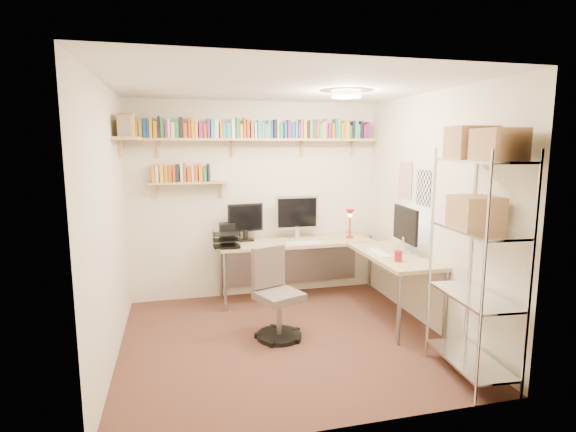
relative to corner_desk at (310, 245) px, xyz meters
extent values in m
plane|color=#47291E|center=(-0.55, -0.93, -0.75)|extent=(3.20, 3.20, 0.00)
cube|color=beige|center=(-0.55, 0.57, 0.50)|extent=(3.20, 0.04, 2.50)
cube|color=beige|center=(-2.15, -0.93, 0.50)|extent=(0.04, 3.00, 2.50)
cube|color=beige|center=(1.05, -0.93, 0.50)|extent=(0.04, 3.00, 2.50)
cube|color=beige|center=(-0.55, -2.43, 0.50)|extent=(3.20, 0.04, 2.50)
cube|color=white|center=(-0.55, -0.93, 1.75)|extent=(3.20, 3.00, 0.04)
cube|color=white|center=(1.04, -0.38, 0.80)|extent=(0.01, 0.30, 0.42)
cube|color=white|center=(1.04, -0.78, 0.75)|extent=(0.01, 0.28, 0.38)
cylinder|color=#FFEAC6|center=(0.15, -0.73, 1.71)|extent=(0.30, 0.30, 0.06)
cube|color=tan|center=(-0.55, 0.44, 1.27)|extent=(3.05, 0.25, 0.03)
cube|color=tan|center=(-2.03, 0.02, 1.27)|extent=(0.25, 1.00, 0.03)
cube|color=tan|center=(-1.40, 0.47, 0.75)|extent=(0.95, 0.20, 0.02)
cube|color=tan|center=(-1.75, 0.51, 1.20)|extent=(0.03, 0.20, 0.20)
cube|color=tan|center=(-0.85, 0.51, 1.20)|extent=(0.03, 0.20, 0.20)
cube|color=tan|center=(0.05, 0.51, 1.20)|extent=(0.03, 0.20, 0.20)
cube|color=tan|center=(0.75, 0.51, 1.20)|extent=(0.03, 0.20, 0.20)
cube|color=gold|center=(-2.01, 0.44, 1.40)|extent=(0.04, 0.14, 0.22)
cube|color=teal|center=(-1.98, 0.44, 1.38)|extent=(0.03, 0.14, 0.18)
cube|color=gold|center=(-1.93, 0.44, 1.39)|extent=(0.04, 0.12, 0.21)
cube|color=#1D4898|center=(-1.89, 0.44, 1.39)|extent=(0.04, 0.13, 0.21)
cube|color=#1D4898|center=(-1.85, 0.44, 1.39)|extent=(0.02, 0.13, 0.22)
cube|color=gold|center=(-1.82, 0.44, 1.41)|extent=(0.03, 0.15, 0.25)
cube|color=orange|center=(-1.77, 0.44, 1.38)|extent=(0.04, 0.14, 0.19)
cube|color=black|center=(-1.73, 0.44, 1.41)|extent=(0.02, 0.14, 0.25)
cube|color=#2A7E3D|center=(-1.69, 0.44, 1.40)|extent=(0.04, 0.12, 0.24)
cube|color=#7C216A|center=(-1.65, 0.44, 1.38)|extent=(0.03, 0.14, 0.19)
cube|color=beige|center=(-1.61, 0.44, 1.40)|extent=(0.03, 0.13, 0.22)
cube|color=beige|center=(-1.57, 0.44, 1.38)|extent=(0.04, 0.11, 0.18)
cube|color=#2A7E3D|center=(-1.52, 0.44, 1.39)|extent=(0.04, 0.12, 0.22)
cube|color=black|center=(-1.47, 0.44, 1.41)|extent=(0.04, 0.13, 0.24)
cube|color=#B84518|center=(-1.43, 0.44, 1.38)|extent=(0.04, 0.14, 0.18)
cube|color=#B84518|center=(-1.38, 0.44, 1.41)|extent=(0.03, 0.13, 0.24)
cube|color=orange|center=(-1.34, 0.44, 1.41)|extent=(0.04, 0.14, 0.24)
cube|color=gold|center=(-1.30, 0.44, 1.39)|extent=(0.03, 0.13, 0.22)
cube|color=#7C216A|center=(-1.25, 0.44, 1.39)|extent=(0.04, 0.14, 0.20)
cube|color=#B84518|center=(-1.20, 0.44, 1.37)|extent=(0.04, 0.12, 0.17)
cube|color=#7C216A|center=(-1.15, 0.44, 1.40)|extent=(0.03, 0.12, 0.23)
cube|color=teal|center=(-1.10, 0.44, 1.40)|extent=(0.04, 0.12, 0.23)
cube|color=beige|center=(-1.06, 0.44, 1.40)|extent=(0.04, 0.13, 0.23)
cube|color=orange|center=(-1.00, 0.44, 1.39)|extent=(0.03, 0.14, 0.20)
cube|color=teal|center=(-0.96, 0.44, 1.38)|extent=(0.04, 0.11, 0.18)
cube|color=teal|center=(-0.91, 0.44, 1.38)|extent=(0.04, 0.14, 0.18)
cube|color=beige|center=(-0.86, 0.44, 1.40)|extent=(0.04, 0.14, 0.23)
cube|color=#2A7E3D|center=(-0.80, 0.44, 1.41)|extent=(0.04, 0.14, 0.25)
cube|color=gold|center=(-0.76, 0.44, 1.37)|extent=(0.03, 0.14, 0.17)
cube|color=#B84518|center=(-0.72, 0.44, 1.41)|extent=(0.03, 0.12, 0.25)
cube|color=#B84518|center=(-0.67, 0.44, 1.40)|extent=(0.03, 0.11, 0.23)
cube|color=gray|center=(-0.62, 0.44, 1.39)|extent=(0.04, 0.13, 0.21)
cube|color=beige|center=(-0.58, 0.44, 1.38)|extent=(0.03, 0.11, 0.19)
cube|color=teal|center=(-0.53, 0.44, 1.40)|extent=(0.04, 0.13, 0.22)
cube|color=teal|center=(-0.49, 0.44, 1.38)|extent=(0.03, 0.14, 0.19)
cube|color=gray|center=(-0.45, 0.44, 1.37)|extent=(0.04, 0.12, 0.17)
cube|color=teal|center=(-0.41, 0.44, 1.40)|extent=(0.03, 0.13, 0.23)
cube|color=#1D4898|center=(-0.38, 0.44, 1.39)|extent=(0.02, 0.12, 0.22)
cube|color=black|center=(-0.34, 0.44, 1.40)|extent=(0.03, 0.15, 0.23)
cube|color=beige|center=(-0.30, 0.44, 1.41)|extent=(0.02, 0.11, 0.24)
cube|color=#2A7E3D|center=(-0.26, 0.44, 1.38)|extent=(0.04, 0.12, 0.19)
cube|color=#1D4898|center=(-0.21, 0.44, 1.39)|extent=(0.03, 0.12, 0.20)
cube|color=#7C216A|center=(-0.16, 0.44, 1.40)|extent=(0.04, 0.12, 0.23)
cube|color=#1D4898|center=(-0.11, 0.44, 1.38)|extent=(0.04, 0.13, 0.19)
cube|color=teal|center=(-0.06, 0.44, 1.39)|extent=(0.03, 0.11, 0.21)
cube|color=#7C216A|center=(-0.03, 0.44, 1.38)|extent=(0.02, 0.15, 0.19)
cube|color=gray|center=(0.00, 0.44, 1.41)|extent=(0.02, 0.15, 0.24)
cube|color=gold|center=(0.04, 0.44, 1.41)|extent=(0.04, 0.15, 0.24)
cube|color=black|center=(0.09, 0.44, 1.39)|extent=(0.03, 0.14, 0.21)
cube|color=gold|center=(0.13, 0.44, 1.40)|extent=(0.03, 0.14, 0.24)
cube|color=#1D4898|center=(0.17, 0.44, 1.41)|extent=(0.04, 0.13, 0.24)
cube|color=#B84518|center=(0.21, 0.44, 1.40)|extent=(0.04, 0.14, 0.23)
cube|color=teal|center=(0.25, 0.44, 1.38)|extent=(0.03, 0.14, 0.19)
cube|color=gold|center=(0.29, 0.44, 1.39)|extent=(0.04, 0.14, 0.22)
cube|color=gray|center=(0.33, 0.44, 1.41)|extent=(0.02, 0.12, 0.25)
cube|color=#7C216A|center=(0.37, 0.44, 1.38)|extent=(0.04, 0.12, 0.19)
cube|color=orange|center=(0.42, 0.44, 1.38)|extent=(0.03, 0.13, 0.19)
cube|color=#2A7E3D|center=(0.46, 0.44, 1.41)|extent=(0.03, 0.13, 0.25)
cube|color=teal|center=(0.50, 0.44, 1.39)|extent=(0.03, 0.13, 0.20)
cube|color=gold|center=(0.54, 0.44, 1.38)|extent=(0.02, 0.15, 0.19)
cube|color=orange|center=(0.58, 0.44, 1.40)|extent=(0.02, 0.14, 0.23)
cube|color=gold|center=(0.61, 0.44, 1.39)|extent=(0.04, 0.14, 0.21)
cube|color=#2A7E3D|center=(0.66, 0.44, 1.37)|extent=(0.03, 0.11, 0.17)
cube|color=black|center=(0.70, 0.44, 1.40)|extent=(0.03, 0.14, 0.23)
cube|color=teal|center=(0.74, 0.44, 1.40)|extent=(0.04, 0.14, 0.23)
cube|color=teal|center=(0.78, 0.44, 1.38)|extent=(0.02, 0.11, 0.18)
cube|color=black|center=(0.81, 0.44, 1.40)|extent=(0.03, 0.13, 0.23)
cube|color=#7C216A|center=(0.86, 0.44, 1.37)|extent=(0.04, 0.15, 0.18)
cube|color=#7C216A|center=(0.90, 0.44, 1.39)|extent=(0.04, 0.13, 0.22)
cube|color=gray|center=(-2.03, -0.42, 1.39)|extent=(0.12, 0.02, 0.21)
cube|color=gold|center=(-2.03, -0.38, 1.39)|extent=(0.14, 0.04, 0.20)
cube|color=#B84518|center=(-2.03, -0.34, 1.40)|extent=(0.14, 0.03, 0.23)
cube|color=teal|center=(-2.03, -0.29, 1.40)|extent=(0.15, 0.04, 0.23)
cube|color=orange|center=(-2.03, -0.24, 1.40)|extent=(0.14, 0.03, 0.24)
cube|color=beige|center=(-2.03, -0.19, 1.40)|extent=(0.13, 0.04, 0.22)
cube|color=gold|center=(-2.03, -0.15, 1.41)|extent=(0.15, 0.03, 0.24)
cube|color=gold|center=(-2.03, -0.11, 1.41)|extent=(0.15, 0.03, 0.24)
cube|color=#1D4898|center=(-2.03, -0.07, 1.38)|extent=(0.12, 0.04, 0.19)
cube|color=teal|center=(-2.03, -0.02, 1.40)|extent=(0.13, 0.03, 0.23)
cube|color=#2A7E3D|center=(-2.03, 0.03, 1.40)|extent=(0.13, 0.04, 0.24)
cube|color=gray|center=(-2.03, 0.07, 1.38)|extent=(0.12, 0.02, 0.19)
cube|color=#1D4898|center=(-2.03, 0.11, 1.39)|extent=(0.12, 0.03, 0.21)
cube|color=black|center=(-2.03, 0.16, 1.40)|extent=(0.11, 0.04, 0.22)
cube|color=gray|center=(-2.03, 0.20, 1.40)|extent=(0.13, 0.03, 0.23)
cube|color=orange|center=(-2.03, 0.24, 1.41)|extent=(0.15, 0.04, 0.24)
cube|color=#1D4898|center=(-2.03, 0.29, 1.40)|extent=(0.14, 0.04, 0.23)
cube|color=teal|center=(-2.03, 0.33, 1.38)|extent=(0.12, 0.03, 0.19)
cube|color=#1D4898|center=(-2.03, 0.37, 1.41)|extent=(0.12, 0.04, 0.25)
cube|color=teal|center=(-2.03, 0.42, 1.39)|extent=(0.12, 0.04, 0.20)
cube|color=orange|center=(-1.81, 0.47, 0.87)|extent=(0.03, 0.13, 0.21)
cube|color=beige|center=(-1.77, 0.47, 0.86)|extent=(0.03, 0.12, 0.20)
cube|color=gold|center=(-1.72, 0.47, 0.88)|extent=(0.04, 0.13, 0.23)
cube|color=orange|center=(-1.67, 0.47, 0.86)|extent=(0.04, 0.12, 0.20)
cube|color=#B84518|center=(-1.62, 0.47, 0.87)|extent=(0.04, 0.13, 0.20)
cube|color=#B84518|center=(-1.58, 0.47, 0.86)|extent=(0.03, 0.13, 0.18)
cube|color=black|center=(-1.54, 0.47, 0.87)|extent=(0.04, 0.13, 0.21)
cube|color=beige|center=(-1.48, 0.47, 0.88)|extent=(0.03, 0.12, 0.23)
cube|color=#B84518|center=(-1.45, 0.47, 0.88)|extent=(0.03, 0.14, 0.23)
cube|color=#B84518|center=(-1.40, 0.47, 0.86)|extent=(0.04, 0.14, 0.19)
cube|color=beige|center=(-1.36, 0.47, 0.86)|extent=(0.02, 0.11, 0.19)
cube|color=#B84518|center=(-1.32, 0.47, 0.86)|extent=(0.04, 0.12, 0.18)
cube|color=orange|center=(-1.26, 0.47, 0.88)|extent=(0.04, 0.12, 0.23)
cube|color=#2A7E3D|center=(-1.21, 0.47, 0.85)|extent=(0.04, 0.12, 0.17)
cube|color=black|center=(-1.17, 0.47, 0.87)|extent=(0.03, 0.15, 0.22)
cube|color=tan|center=(-0.11, 0.25, -0.01)|extent=(1.95, 0.62, 0.04)
cube|color=tan|center=(0.77, -0.71, -0.01)|extent=(0.62, 1.33, 0.04)
cylinder|color=gray|center=(-1.04, -0.01, -0.39)|extent=(0.04, 0.04, 0.72)
cylinder|color=gray|center=(-1.04, 0.50, -0.39)|extent=(0.04, 0.04, 0.72)
cylinder|color=gray|center=(1.03, 0.50, -0.39)|extent=(0.04, 0.04, 0.72)
cylinder|color=gray|center=(0.51, -1.32, -0.39)|extent=(0.04, 0.04, 0.72)
cylinder|color=gray|center=(1.03, -1.32, -0.39)|extent=(0.04, 0.04, 0.72)
cube|color=gray|center=(-0.11, 0.51, -0.34)|extent=(1.85, 0.02, 0.56)
cube|color=silver|center=(-0.06, 0.37, 0.35)|extent=(0.56, 0.03, 0.43)
cube|color=black|center=(-0.06, 0.35, 0.35)|extent=(0.51, 0.00, 0.37)
cube|color=black|center=(-0.73, 0.37, 0.31)|extent=(0.45, 0.03, 0.35)
cube|color=black|center=(0.91, -0.66, 0.33)|extent=(0.03, 0.59, 0.39)
cube|color=white|center=(0.89, -0.66, 0.33)|extent=(0.00, 0.54, 0.33)
cube|color=white|center=(-0.06, 0.06, 0.02)|extent=(0.43, 0.13, 0.02)
cube|color=white|center=(0.62, -0.66, 0.02)|extent=(0.13, 0.41, 0.02)
cylinder|color=red|center=(0.62, 0.25, 0.02)|extent=(0.10, 0.10, 0.02)
cylinder|color=red|center=(0.62, 0.25, 0.17)|extent=(0.02, 0.02, 0.29)
cone|color=red|center=(0.62, 0.25, 0.34)|extent=(0.12, 0.12, 0.09)
sphere|color=#FFBF72|center=(0.62, 0.25, 0.31)|extent=(0.06, 0.06, 0.06)
cube|color=black|center=(-0.97, 0.33, 0.13)|extent=(0.18, 0.18, 0.25)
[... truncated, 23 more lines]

